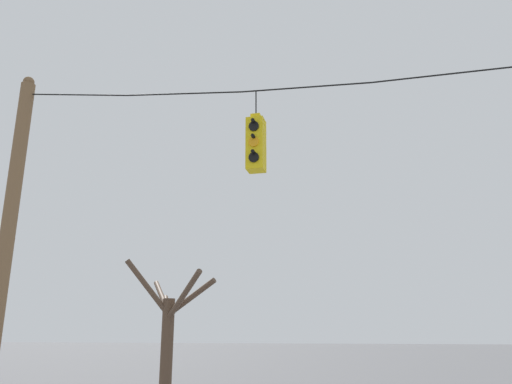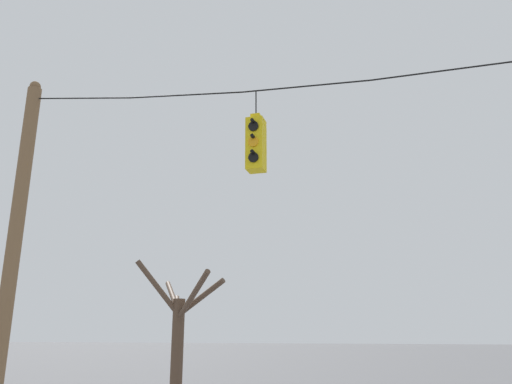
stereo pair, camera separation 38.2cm
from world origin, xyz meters
TOP-DOWN VIEW (x-y plane):
  - utility_pole_left at (-8.94, 0.44)m, footprint 0.31×0.31m
  - span_wire at (0.00, 0.44)m, footprint 17.88×0.03m
  - traffic_light_over_intersection at (-3.54, 0.44)m, footprint 0.34×0.58m
  - bare_tree at (-8.03, 7.06)m, footprint 3.21×3.62m

SIDE VIEW (x-z plane):
  - bare_tree at x=-8.03m, z-range 0.06..4.36m
  - utility_pole_left at x=-8.94m, z-range -0.01..7.66m
  - traffic_light_over_intersection at x=-3.54m, z-range 4.67..6.37m
  - span_wire at x=0.00m, z-range 6.45..7.14m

